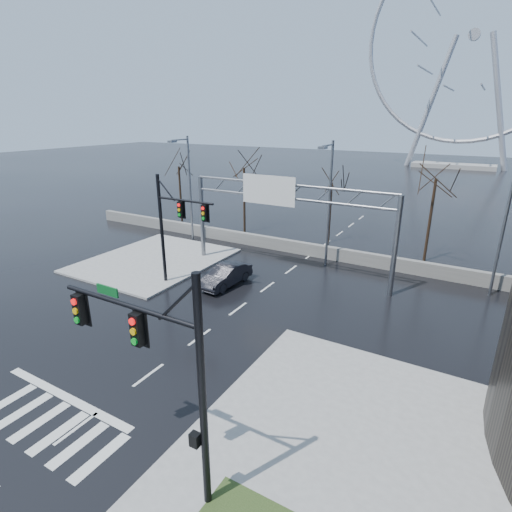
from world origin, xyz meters
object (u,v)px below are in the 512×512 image
Objects in this scene: ferris_wheel at (473,44)px; car at (226,275)px; signal_mast_near at (164,362)px; signal_mast_far at (173,221)px; sign_gantry at (282,209)px.

ferris_wheel is 88.26m from car.
signal_mast_far is at bearing 130.26° from signal_mast_near.
ferris_wheel is at bearing 90.08° from signal_mast_near.
signal_mast_far is 0.49× the size of sign_gantry.
ferris_wheel is (10.87, 86.04, 21.30)m from signal_mast_far.
car is at bearing 118.15° from signal_mast_near.
signal_mast_far is at bearing -132.47° from sign_gantry.
car is (3.05, 1.87, -4.08)m from signal_mast_far.
ferris_wheel reaches higher than signal_mast_near.
car is at bearing -120.57° from sign_gantry.
sign_gantry is (-5.52, 19.00, 0.31)m from signal_mast_near.
signal_mast_near is at bearing -89.92° from ferris_wheel.
ferris_wheel is 11.11× the size of car.
sign_gantry is 82.91m from ferris_wheel.
signal_mast_near is at bearing -73.81° from sign_gantry.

